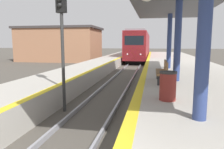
# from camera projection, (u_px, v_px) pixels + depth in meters

# --- Properties ---
(train) EXTENTS (2.71, 20.92, 4.25)m
(train) POSITION_uv_depth(u_px,v_px,m) (140.00, 46.00, 34.65)
(train) COLOR black
(train) RESTS_ON ground
(signal_near) EXTENTS (0.36, 0.31, 4.60)m
(signal_near) POSITION_uv_depth(u_px,v_px,m) (62.00, 27.00, 7.99)
(signal_near) COLOR #2D2D2D
(signal_near) RESTS_ON ground
(trash_bin) EXTENTS (0.51, 0.51, 0.87)m
(trash_bin) POSITION_uv_depth(u_px,v_px,m) (168.00, 86.00, 6.46)
(trash_bin) COLOR maroon
(trash_bin) RESTS_ON platform_right
(bench) EXTENTS (0.44, 1.97, 0.92)m
(bench) POSITION_uv_depth(u_px,v_px,m) (163.00, 71.00, 9.44)
(bench) COLOR brown
(bench) RESTS_ON platform_right
(station_building) EXTENTS (11.45, 7.00, 4.84)m
(station_building) POSITION_uv_depth(u_px,v_px,m) (60.00, 44.00, 31.82)
(station_building) COLOR #9E6B4C
(station_building) RESTS_ON ground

